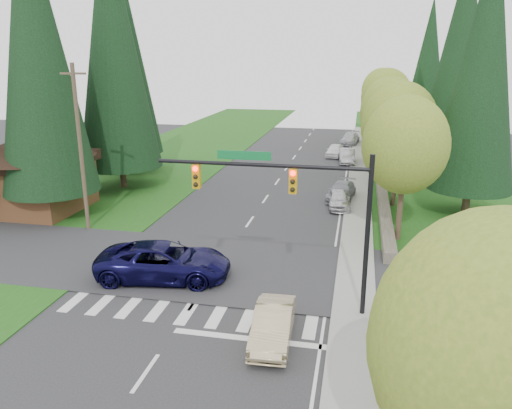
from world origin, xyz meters
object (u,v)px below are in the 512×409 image
(suv_navy, at_px, (164,262))
(parked_car_e, at_px, (350,139))
(sedan_champagne, at_px, (273,325))
(parked_car_c, at_px, (347,156))
(parked_car_b, at_px, (341,191))
(parked_car_a, at_px, (339,199))
(parked_car_d, at_px, (335,150))

(suv_navy, height_order, parked_car_e, suv_navy)
(sedan_champagne, relative_size, parked_car_e, 0.84)
(sedan_champagne, relative_size, suv_navy, 0.63)
(suv_navy, xyz_separation_m, parked_car_e, (7.77, 40.81, -0.19))
(sedan_champagne, bearing_deg, parked_car_e, 84.83)
(sedan_champagne, height_order, suv_navy, suv_navy)
(parked_car_c, bearing_deg, sedan_champagne, -95.95)
(suv_navy, bearing_deg, parked_car_b, -34.56)
(suv_navy, height_order, parked_car_c, suv_navy)
(parked_car_c, bearing_deg, parked_car_a, -93.40)
(parked_car_b, bearing_deg, parked_car_c, 96.98)
(sedan_champagne, height_order, parked_car_a, sedan_champagne)
(parked_car_a, relative_size, parked_car_b, 0.85)
(suv_navy, distance_m, parked_car_a, 15.60)
(suv_navy, height_order, parked_car_a, suv_navy)
(parked_car_a, height_order, parked_car_b, parked_car_a)
(parked_car_a, distance_m, parked_car_b, 2.19)
(parked_car_b, bearing_deg, parked_car_a, -85.58)
(parked_car_a, xyz_separation_m, parked_car_e, (0.10, 27.23, 0.06))
(parked_car_c, xyz_separation_m, parked_car_d, (-1.40, 3.15, -0.05))
(suv_navy, bearing_deg, parked_car_c, -23.14)
(sedan_champagne, xyz_separation_m, parked_car_b, (1.71, 20.11, -0.03))
(parked_car_d, height_order, parked_car_e, parked_car_e)
(suv_navy, distance_m, parked_car_e, 41.54)
(parked_car_a, height_order, parked_car_c, parked_car_c)
(parked_car_b, height_order, parked_car_e, parked_car_e)
(sedan_champagne, relative_size, parked_car_b, 0.92)
(parked_car_b, distance_m, parked_car_c, 13.61)
(sedan_champagne, bearing_deg, parked_car_c, 84.10)
(parked_car_a, height_order, parked_car_e, parked_car_e)
(suv_navy, relative_size, parked_car_e, 1.33)
(parked_car_e, bearing_deg, parked_car_a, -84.49)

